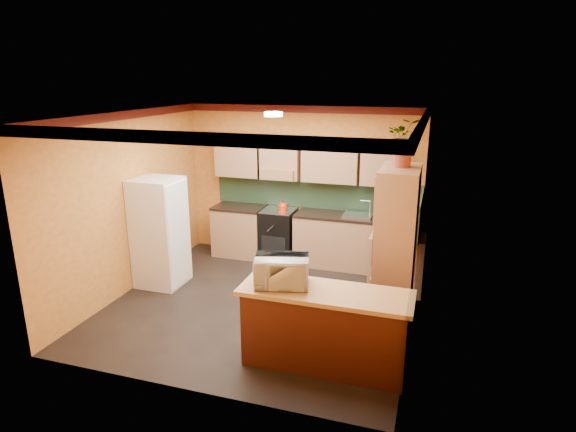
# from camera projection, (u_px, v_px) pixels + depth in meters

# --- Properties ---
(room_shell) EXTENTS (4.24, 4.24, 2.72)m
(room_shell) POSITION_uv_depth(u_px,v_px,m) (268.00, 158.00, 6.64)
(room_shell) COLOR black
(room_shell) RESTS_ON ground
(base_cabinets_back) EXTENTS (3.65, 0.60, 0.88)m
(base_cabinets_back) POSITION_uv_depth(u_px,v_px,m) (312.00, 239.00, 8.42)
(base_cabinets_back) COLOR tan
(base_cabinets_back) RESTS_ON ground
(countertop_back) EXTENTS (3.65, 0.62, 0.04)m
(countertop_back) POSITION_uv_depth(u_px,v_px,m) (313.00, 213.00, 8.29)
(countertop_back) COLOR black
(countertop_back) RESTS_ON base_cabinets_back
(stove) EXTENTS (0.58, 0.58, 0.91)m
(stove) POSITION_uv_depth(u_px,v_px,m) (279.00, 234.00, 8.59)
(stove) COLOR black
(stove) RESTS_ON ground
(kettle) EXTENTS (0.22, 0.22, 0.18)m
(kettle) POSITION_uv_depth(u_px,v_px,m) (283.00, 206.00, 8.37)
(kettle) COLOR red
(kettle) RESTS_ON stove
(sink) EXTENTS (0.48, 0.40, 0.03)m
(sink) POSITION_uv_depth(u_px,v_px,m) (358.00, 215.00, 8.05)
(sink) COLOR silver
(sink) RESTS_ON countertop_back
(base_cabinets_right) EXTENTS (0.60, 0.80, 0.88)m
(base_cabinets_right) POSITION_uv_depth(u_px,v_px,m) (397.00, 263.00, 7.33)
(base_cabinets_right) COLOR tan
(base_cabinets_right) RESTS_ON ground
(countertop_right) EXTENTS (0.62, 0.80, 0.04)m
(countertop_right) POSITION_uv_depth(u_px,v_px,m) (398.00, 234.00, 7.20)
(countertop_right) COLOR black
(countertop_right) RESTS_ON base_cabinets_right
(fridge) EXTENTS (0.68, 0.66, 1.70)m
(fridge) POSITION_uv_depth(u_px,v_px,m) (160.00, 232.00, 7.44)
(fridge) COLOR white
(fridge) RESTS_ON ground
(pantry) EXTENTS (0.48, 0.90, 2.10)m
(pantry) POSITION_uv_depth(u_px,v_px,m) (396.00, 248.00, 6.18)
(pantry) COLOR tan
(pantry) RESTS_ON ground
(fern_pot) EXTENTS (0.22, 0.22, 0.16)m
(fern_pot) POSITION_uv_depth(u_px,v_px,m) (402.00, 160.00, 5.91)
(fern_pot) COLOR #933923
(fern_pot) RESTS_ON pantry
(fern) EXTENTS (0.45, 0.41, 0.43)m
(fern) POSITION_uv_depth(u_px,v_px,m) (403.00, 136.00, 5.83)
(fern) COLOR tan
(fern) RESTS_ON fern_pot
(breakfast_bar) EXTENTS (1.80, 0.55, 0.88)m
(breakfast_bar) POSITION_uv_depth(u_px,v_px,m) (325.00, 331.00, 5.37)
(breakfast_bar) COLOR #4E1C12
(breakfast_bar) RESTS_ON ground
(bar_top) EXTENTS (1.90, 0.65, 0.05)m
(bar_top) POSITION_uv_depth(u_px,v_px,m) (325.00, 293.00, 5.24)
(bar_top) COLOR tan
(bar_top) RESTS_ON breakfast_bar
(microwave) EXTENTS (0.68, 0.54, 0.33)m
(microwave) POSITION_uv_depth(u_px,v_px,m) (282.00, 271.00, 5.34)
(microwave) COLOR white
(microwave) RESTS_ON bar_top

